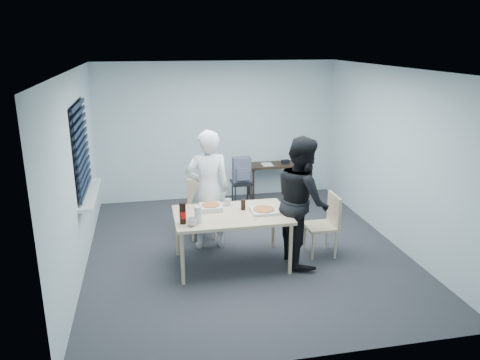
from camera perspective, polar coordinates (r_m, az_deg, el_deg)
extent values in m
plane|color=#313036|center=(6.97, 0.68, -8.52)|extent=(5.00, 5.00, 0.00)
plane|color=white|center=(6.30, 0.76, 13.35)|extent=(5.00, 5.00, 0.00)
plane|color=silver|center=(8.91, -2.70, 5.95)|extent=(4.50, 0.00, 4.50)
plane|color=silver|center=(4.24, 7.93, -6.78)|extent=(4.50, 0.00, 4.50)
plane|color=silver|center=(6.44, -19.25, 0.73)|extent=(0.00, 5.00, 5.00)
plane|color=silver|center=(7.32, 18.23, 2.69)|extent=(0.00, 5.00, 5.00)
plane|color=black|center=(6.77, -18.92, 3.69)|extent=(0.00, 1.30, 1.30)
cube|color=black|center=(6.76, -18.66, 3.71)|extent=(0.04, 1.30, 1.25)
cube|color=silver|center=(6.93, -17.78, -1.62)|extent=(0.18, 1.42, 0.05)
cube|color=beige|center=(6.27, -1.04, -4.28)|extent=(1.53, 0.97, 0.04)
cylinder|color=beige|center=(5.96, -7.03, -9.52)|extent=(0.05, 0.05, 0.70)
cylinder|color=beige|center=(6.73, -7.64, -6.35)|extent=(0.05, 0.05, 0.70)
cylinder|color=beige|center=(6.20, 6.18, -8.38)|extent=(0.05, 0.05, 0.70)
cylinder|color=beige|center=(6.95, 4.08, -5.47)|extent=(0.05, 0.05, 0.70)
cube|color=beige|center=(7.29, -4.62, -3.70)|extent=(0.42, 0.42, 0.04)
cube|color=beige|center=(7.39, -4.85, -1.45)|extent=(0.42, 0.04, 0.44)
cylinder|color=beige|center=(7.20, -5.76, -5.93)|extent=(0.03, 0.03, 0.41)
cylinder|color=beige|center=(7.52, -6.04, -4.94)|extent=(0.03, 0.03, 0.41)
cylinder|color=beige|center=(7.24, -3.07, -5.75)|extent=(0.03, 0.03, 0.41)
cylinder|color=beige|center=(7.55, -3.46, -4.77)|extent=(0.03, 0.03, 0.41)
cube|color=beige|center=(6.76, 9.80, -5.60)|extent=(0.42, 0.42, 0.04)
cube|color=beige|center=(6.75, 11.41, -3.56)|extent=(0.04, 0.42, 0.44)
cylinder|color=beige|center=(6.65, 8.85, -8.07)|extent=(0.03, 0.03, 0.41)
cylinder|color=beige|center=(6.94, 7.88, -6.92)|extent=(0.03, 0.03, 0.41)
cylinder|color=beige|center=(6.77, 11.57, -7.76)|extent=(0.03, 0.03, 0.41)
cylinder|color=beige|center=(7.06, 10.51, -6.65)|extent=(0.03, 0.03, 0.41)
imported|color=silver|center=(6.79, -3.91, -1.21)|extent=(0.65, 0.42, 1.77)
imported|color=black|center=(6.38, 7.56, -2.51)|extent=(0.47, 0.86, 1.77)
cube|color=#38251B|center=(9.07, 4.21, 1.85)|extent=(0.99, 0.44, 0.04)
cylinder|color=#38251B|center=(8.89, 1.64, -0.66)|extent=(0.04, 0.04, 0.62)
cylinder|color=#38251B|center=(9.22, 1.13, 0.00)|extent=(0.04, 0.04, 0.62)
cylinder|color=#38251B|center=(9.13, 7.23, -0.31)|extent=(0.04, 0.04, 0.62)
cylinder|color=#38251B|center=(9.46, 6.54, 0.32)|extent=(0.04, 0.04, 0.62)
cube|color=black|center=(8.44, 0.20, -0.32)|extent=(0.37, 0.37, 0.04)
cylinder|color=black|center=(8.36, -0.57, -2.33)|extent=(0.04, 0.04, 0.47)
cylinder|color=black|center=(8.63, -0.93, -1.72)|extent=(0.04, 0.04, 0.47)
cylinder|color=black|center=(8.42, 1.35, -2.20)|extent=(0.04, 0.04, 0.47)
cylinder|color=black|center=(8.69, 0.93, -1.60)|extent=(0.04, 0.04, 0.47)
cube|color=slate|center=(8.38, 0.20, 1.28)|extent=(0.32, 0.17, 0.45)
cube|color=slate|center=(8.28, 0.36, 0.71)|extent=(0.23, 0.06, 0.21)
cube|color=silver|center=(6.42, -3.57, -3.47)|extent=(0.29, 0.29, 0.03)
cube|color=silver|center=(6.41, -3.57, -3.21)|extent=(0.29, 0.29, 0.03)
cylinder|color=#CC7F38|center=(6.40, -3.58, -3.03)|extent=(0.25, 0.25, 0.01)
cube|color=silver|center=(6.32, 2.91, -3.75)|extent=(0.34, 0.34, 0.04)
cylinder|color=#CC7F38|center=(6.32, 2.91, -3.54)|extent=(0.29, 0.29, 0.01)
imported|color=silver|center=(5.89, -5.89, -5.11)|extent=(0.17, 0.17, 0.10)
imported|color=silver|center=(6.55, -1.49, -2.71)|extent=(0.10, 0.10, 0.09)
cylinder|color=black|center=(6.38, 0.39, -3.02)|extent=(0.07, 0.07, 0.14)
cylinder|color=black|center=(5.93, -6.99, -4.02)|extent=(0.08, 0.08, 0.28)
cylinder|color=red|center=(5.94, -6.99, -4.19)|extent=(0.09, 0.09, 0.09)
cylinder|color=silver|center=(5.95, -5.14, -4.24)|extent=(0.09, 0.09, 0.22)
torus|color=red|center=(6.05, 1.88, -4.89)|extent=(0.06, 0.06, 0.00)
cube|color=white|center=(9.01, 3.33, 1.91)|extent=(0.28, 0.32, 0.00)
cube|color=black|center=(9.11, 5.56, 2.24)|extent=(0.17, 0.14, 0.06)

